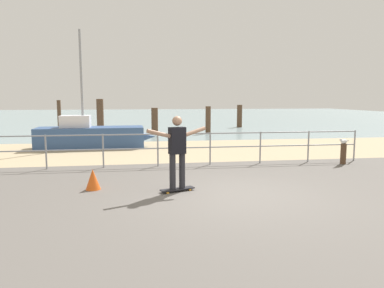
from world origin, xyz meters
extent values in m
cube|color=#605B56|center=(0.00, -1.00, 0.00)|extent=(24.00, 10.00, 0.04)
cube|color=tan|center=(0.00, 7.00, 0.00)|extent=(24.00, 6.00, 0.04)
cube|color=#849EA3|center=(0.00, 35.00, 0.00)|extent=(72.00, 50.00, 0.04)
cylinder|color=gray|center=(-4.71, 3.60, 0.53)|extent=(0.05, 0.05, 1.05)
cylinder|color=gray|center=(-3.06, 3.60, 0.53)|extent=(0.05, 0.05, 1.05)
cylinder|color=gray|center=(-1.40, 3.60, 0.53)|extent=(0.05, 0.05, 1.05)
cylinder|color=gray|center=(0.26, 3.60, 0.53)|extent=(0.05, 0.05, 1.05)
cylinder|color=gray|center=(1.91, 3.60, 0.53)|extent=(0.05, 0.05, 1.05)
cylinder|color=gray|center=(3.57, 3.60, 0.53)|extent=(0.05, 0.05, 1.05)
cylinder|color=gray|center=(5.23, 3.60, 0.53)|extent=(0.05, 0.05, 1.05)
cylinder|color=gray|center=(-1.40, 3.60, 1.02)|extent=(13.25, 0.04, 0.04)
cylinder|color=gray|center=(-1.40, 3.60, 0.58)|extent=(13.25, 0.04, 0.04)
cube|color=#335184|center=(-3.99, 8.18, 0.45)|extent=(4.45, 1.55, 0.90)
cone|color=#335184|center=(-1.79, 8.26, 0.45)|extent=(1.13, 0.80, 0.77)
cylinder|color=gray|center=(-4.29, 8.17, 2.91)|extent=(0.10, 0.10, 4.02)
cube|color=silver|center=(-4.59, 8.16, 1.15)|extent=(1.23, 0.94, 0.50)
cube|color=black|center=(-1.13, 0.47, 0.07)|extent=(0.82, 0.46, 0.02)
cylinder|color=orange|center=(-1.37, 0.30, 0.03)|extent=(0.07, 0.05, 0.06)
cylinder|color=orange|center=(-1.42, 0.45, 0.03)|extent=(0.07, 0.05, 0.06)
cylinder|color=orange|center=(-0.84, 0.49, 0.03)|extent=(0.07, 0.05, 0.06)
cylinder|color=orange|center=(-0.90, 0.64, 0.03)|extent=(0.07, 0.05, 0.06)
cylinder|color=#26262B|center=(-1.25, 0.43, 0.48)|extent=(0.14, 0.14, 0.80)
cylinder|color=#26262B|center=(-1.02, 0.51, 0.48)|extent=(0.14, 0.14, 0.80)
cube|color=black|center=(-1.13, 0.47, 1.18)|extent=(0.41, 0.31, 0.60)
sphere|color=#9E755B|center=(-1.13, 0.47, 1.62)|extent=(0.22, 0.22, 0.22)
cylinder|color=#9E755B|center=(-1.55, 0.32, 1.36)|extent=(0.55, 0.27, 0.23)
cylinder|color=#9E755B|center=(-0.71, 0.62, 1.36)|extent=(0.55, 0.27, 0.23)
cylinder|color=#513826|center=(4.51, 3.07, 0.34)|extent=(0.18, 0.18, 0.68)
ellipsoid|color=white|center=(4.51, 3.07, 0.75)|extent=(0.35, 0.28, 0.14)
sphere|color=white|center=(4.35, 2.98, 0.81)|extent=(0.09, 0.09, 0.09)
cone|color=gold|center=(4.30, 2.95, 0.81)|extent=(0.06, 0.05, 0.02)
cube|color=slate|center=(4.65, 3.15, 0.76)|extent=(0.14, 0.13, 0.02)
cylinder|color=#513826|center=(-7.32, 18.26, 0.99)|extent=(0.26, 0.26, 1.98)
cylinder|color=#513826|center=(-4.17, 14.10, 1.03)|extent=(0.40, 0.40, 2.07)
cylinder|color=#513826|center=(-1.01, 13.79, 0.78)|extent=(0.39, 0.39, 1.55)
cylinder|color=#513826|center=(2.14, 13.51, 0.82)|extent=(0.31, 0.31, 1.64)
cylinder|color=#513826|center=(5.30, 17.76, 0.82)|extent=(0.37, 0.37, 1.63)
cone|color=#E55919|center=(-3.05, 0.92, 0.25)|extent=(0.36, 0.36, 0.50)
camera|label=1|loc=(-2.00, -7.46, 2.13)|focal=33.60mm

